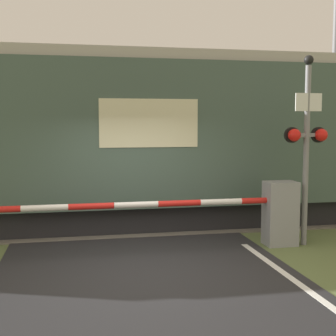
% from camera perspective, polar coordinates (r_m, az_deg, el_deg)
% --- Properties ---
extents(ground_plane, '(80.00, 80.00, 0.00)m').
position_cam_1_polar(ground_plane, '(7.85, -2.96, -12.04)').
color(ground_plane, '#5B6B3D').
extents(track_bed, '(36.00, 3.20, 0.13)m').
position_cam_1_polar(track_bed, '(11.26, -5.61, -6.50)').
color(track_bed, '#666056').
rests_on(track_bed, ground_plane).
extents(train, '(20.21, 3.14, 3.90)m').
position_cam_1_polar(train, '(11.07, -3.57, 3.61)').
color(train, black).
rests_on(train, ground_plane).
extents(crossing_barrier, '(6.02, 0.44, 1.24)m').
position_cam_1_polar(crossing_barrier, '(9.14, 10.75, -5.27)').
color(crossing_barrier, gray).
rests_on(crossing_barrier, ground_plane).
extents(signal_post, '(0.85, 0.26, 3.63)m').
position_cam_1_polar(signal_post, '(9.32, 16.56, 3.46)').
color(signal_post, gray).
rests_on(signal_post, ground_plane).
extents(catenary_pole, '(0.20, 1.90, 6.57)m').
position_cam_1_polar(catenary_pole, '(14.91, 19.72, 9.33)').
color(catenary_pole, slate).
rests_on(catenary_pole, ground_plane).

